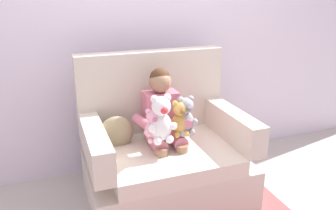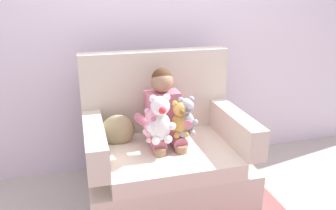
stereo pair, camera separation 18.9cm
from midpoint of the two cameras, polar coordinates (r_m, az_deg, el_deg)
ground_plane at (r=2.84m, az=-2.27°, el=-15.52°), size 8.00×8.00×0.00m
back_wall at (r=3.03m, az=-6.82°, el=13.10°), size 6.00×0.10×2.60m
armchair at (r=2.70m, az=-2.72°, el=-8.67°), size 1.22×0.87×1.14m
seated_child at (r=2.57m, az=-2.98°, el=-2.15°), size 0.45×0.39×0.82m
plush_grey at (r=2.49m, az=0.80°, el=-2.01°), size 0.18×0.14×0.30m
plush_honey at (r=2.47m, az=-0.17°, el=-2.42°), size 0.16×0.13×0.28m
plush_pink at (r=2.39m, az=-4.84°, el=-3.59°), size 0.15×0.12×0.25m
plush_white at (r=2.36m, az=-3.45°, el=-2.60°), size 0.21×0.17×0.35m
throw_pillow at (r=2.63m, az=-10.79°, el=-4.60°), size 0.27×0.14×0.26m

